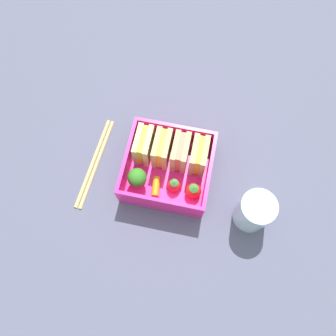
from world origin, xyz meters
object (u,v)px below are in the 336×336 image
(sandwich_center, at_px, (180,152))
(broccoli_floret, at_px, (137,178))
(sandwich_left, at_px, (144,145))
(sandwich_center_right, at_px, (199,156))
(drinking_glass, at_px, (254,211))
(carrot_stick_far_left, at_px, (156,187))
(strawberry_left, at_px, (174,185))
(strawberry_far_left, at_px, (193,191))
(sandwich_center_left, at_px, (162,149))
(chopstick_pair, at_px, (95,162))

(sandwich_center, height_order, broccoli_floret, sandwich_center)
(sandwich_left, bearing_deg, sandwich_center_right, 0.00)
(sandwich_center_right, bearing_deg, drinking_glass, -36.40)
(sandwich_center, bearing_deg, sandwich_left, 180.00)
(carrot_stick_far_left, distance_m, strawberry_left, 0.03)
(sandwich_center, bearing_deg, strawberry_far_left, -59.63)
(broccoli_floret, bearing_deg, strawberry_left, 4.72)
(sandwich_left, bearing_deg, sandwich_center_left, 0.00)
(sandwich_center_left, height_order, carrot_stick_far_left, sandwich_center_left)
(carrot_stick_far_left, height_order, chopstick_pair, carrot_stick_far_left)
(strawberry_left, bearing_deg, chopstick_pair, 172.58)
(strawberry_far_left, distance_m, chopstick_pair, 0.20)
(broccoli_floret, bearing_deg, drinking_glass, -4.83)
(sandwich_left, height_order, strawberry_left, sandwich_left)
(sandwich_left, distance_m, sandwich_center_left, 0.03)
(sandwich_center, bearing_deg, broccoli_floret, -136.04)
(sandwich_center_left, xyz_separation_m, sandwich_center, (0.03, 0.00, 0.00))
(sandwich_left, bearing_deg, drinking_glass, -20.93)
(sandwich_left, bearing_deg, strawberry_left, -40.29)
(sandwich_center_right, bearing_deg, sandwich_center_left, 180.00)
(sandwich_center, height_order, strawberry_left, sandwich_center)
(sandwich_center_right, bearing_deg, chopstick_pair, -169.14)
(broccoli_floret, relative_size, drinking_glass, 0.60)
(sandwich_center_right, relative_size, strawberry_far_left, 1.78)
(sandwich_left, relative_size, strawberry_far_left, 1.78)
(sandwich_center_left, distance_m, broccoli_floret, 0.07)
(sandwich_center_left, distance_m, chopstick_pair, 0.13)
(sandwich_center_right, height_order, drinking_glass, drinking_glass)
(strawberry_far_left, bearing_deg, drinking_glass, -10.08)
(sandwich_left, height_order, drinking_glass, drinking_glass)
(carrot_stick_far_left, distance_m, chopstick_pair, 0.13)
(sandwich_center, relative_size, chopstick_pair, 0.32)
(sandwich_center_left, height_order, drinking_glass, drinking_glass)
(sandwich_center_right, height_order, chopstick_pair, sandwich_center_right)
(sandwich_center, bearing_deg, strawberry_left, -89.70)
(sandwich_center_left, distance_m, sandwich_center_right, 0.07)
(sandwich_left, bearing_deg, strawberry_far_left, -30.70)
(sandwich_left, height_order, chopstick_pair, sandwich_left)
(sandwich_left, bearing_deg, sandwich_center, 0.00)
(sandwich_center_right, bearing_deg, broccoli_floret, -147.57)
(sandwich_center_left, distance_m, carrot_stick_far_left, 0.07)
(strawberry_far_left, relative_size, chopstick_pair, 0.18)
(broccoli_floret, height_order, strawberry_far_left, broccoli_floret)
(sandwich_center, xyz_separation_m, chopstick_pair, (-0.16, -0.04, -0.04))
(strawberry_left, height_order, drinking_glass, drinking_glass)
(sandwich_center_right, bearing_deg, sandwich_center, 180.00)
(broccoli_floret, height_order, strawberry_left, broccoli_floret)
(carrot_stick_far_left, bearing_deg, sandwich_left, 118.69)
(broccoli_floret, height_order, carrot_stick_far_left, broccoli_floret)
(sandwich_center, distance_m, sandwich_center_right, 0.03)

